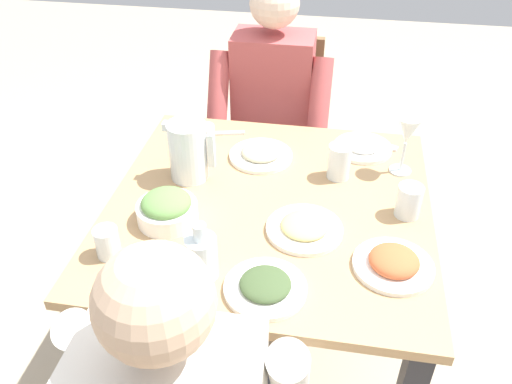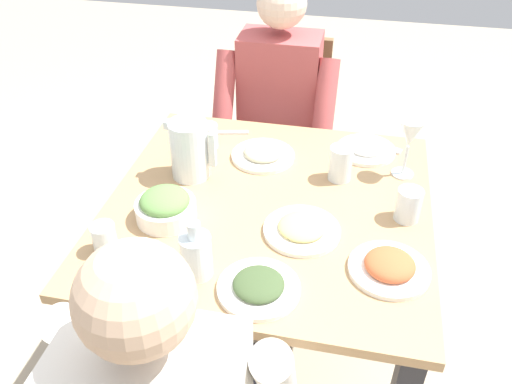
{
  "view_description": "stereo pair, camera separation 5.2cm",
  "coord_description": "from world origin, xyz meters",
  "views": [
    {
      "loc": [
        0.17,
        -1.25,
        1.7
      ],
      "look_at": [
        -0.05,
        0.05,
        0.73
      ],
      "focal_mm": 37.22,
      "sensor_mm": 36.0,
      "label": 1
    },
    {
      "loc": [
        0.22,
        -1.24,
        1.7
      ],
      "look_at": [
        -0.05,
        0.05,
        0.73
      ],
      "focal_mm": 37.22,
      "sensor_mm": 36.0,
      "label": 2
    }
  ],
  "objects": [
    {
      "name": "water_pitcher",
      "position": [
        -0.27,
        0.09,
        0.83
      ],
      "size": [
        0.16,
        0.12,
        0.19
      ],
      "color": "silver",
      "rests_on": "dining_table"
    },
    {
      "name": "water_glass_center",
      "position": [
        -0.26,
        0.27,
        0.78
      ],
      "size": [
        0.07,
        0.07,
        0.09
      ],
      "primitive_type": "cylinder",
      "color": "silver",
      "rests_on": "dining_table"
    },
    {
      "name": "chair_far",
      "position": [
        -0.1,
        0.85,
        0.51
      ],
      "size": [
        0.4,
        0.4,
        0.9
      ],
      "color": "brown",
      "rests_on": "ground_plane"
    },
    {
      "name": "plate_fries",
      "position": [
        0.12,
        -0.11,
        0.75
      ],
      "size": [
        0.21,
        0.21,
        0.04
      ],
      "color": "white",
      "rests_on": "dining_table"
    },
    {
      "name": "water_glass_near_right",
      "position": [
        0.4,
        0.01,
        0.78
      ],
      "size": [
        0.07,
        0.07,
        0.1
      ],
      "primitive_type": "cylinder",
      "color": "silver",
      "rests_on": "dining_table"
    },
    {
      "name": "oil_carafe",
      "position": [
        -0.12,
        -0.33,
        0.79
      ],
      "size": [
        0.08,
        0.08,
        0.16
      ],
      "color": "silver",
      "rests_on": "dining_table"
    },
    {
      "name": "water_glass_far_right",
      "position": [
        -0.38,
        -0.3,
        0.78
      ],
      "size": [
        0.06,
        0.06,
        0.09
      ],
      "primitive_type": "cylinder",
      "color": "silver",
      "rests_on": "dining_table"
    },
    {
      "name": "dining_table",
      "position": [
        0.0,
        0.0,
        0.62
      ],
      "size": [
        0.96,
        0.96,
        0.73
      ],
      "color": "tan",
      "rests_on": "ground_plane"
    },
    {
      "name": "wine_glass",
      "position": [
        0.39,
        0.24,
        0.88
      ],
      "size": [
        0.08,
        0.08,
        0.2
      ],
      "color": "silver",
      "rests_on": "dining_table"
    },
    {
      "name": "plate_rice_curry",
      "position": [
        0.36,
        -0.22,
        0.75
      ],
      "size": [
        0.21,
        0.21,
        0.05
      ],
      "color": "white",
      "rests_on": "dining_table"
    },
    {
      "name": "knife_near",
      "position": [
        -0.24,
        0.37,
        0.74
      ],
      "size": [
        0.18,
        0.06,
        0.01
      ],
      "primitive_type": "cube",
      "rotation": [
        0.0,
        0.0,
        0.23
      ],
      "color": "silver",
      "rests_on": "dining_table"
    },
    {
      "name": "plate_dolmas",
      "position": [
        0.04,
        -0.35,
        0.75
      ],
      "size": [
        0.21,
        0.21,
        0.04
      ],
      "color": "white",
      "rests_on": "dining_table"
    },
    {
      "name": "water_glass_near_left",
      "position": [
        0.2,
        0.17,
        0.79
      ],
      "size": [
        0.07,
        0.07,
        0.11
      ],
      "primitive_type": "cylinder",
      "color": "silver",
      "rests_on": "dining_table"
    },
    {
      "name": "ground_plane",
      "position": [
        0.0,
        0.0,
        0.0
      ],
      "size": [
        8.0,
        8.0,
        0.0
      ],
      "primitive_type": "plane",
      "color": "tan"
    },
    {
      "name": "diner_far",
      "position": [
        -0.1,
        0.65,
        0.66
      ],
      "size": [
        0.48,
        0.53,
        1.19
      ],
      "color": "#B24C4C",
      "rests_on": "ground_plane"
    },
    {
      "name": "plate_yoghurt",
      "position": [
        0.27,
        0.35,
        0.75
      ],
      "size": [
        0.2,
        0.2,
        0.05
      ],
      "color": "white",
      "rests_on": "dining_table"
    },
    {
      "name": "plate_beans",
      "position": [
        -0.06,
        0.24,
        0.75
      ],
      "size": [
        0.21,
        0.21,
        0.04
      ],
      "color": "white",
      "rests_on": "dining_table"
    },
    {
      "name": "fork_near",
      "position": [
        0.31,
        0.4,
        0.74
      ],
      "size": [
        0.17,
        0.09,
        0.01
      ],
      "primitive_type": "cube",
      "rotation": [
        0.0,
        0.0,
        -0.4
      ],
      "color": "silver",
      "rests_on": "dining_table"
    },
    {
      "name": "salad_bowl",
      "position": [
        -0.27,
        -0.13,
        0.78
      ],
      "size": [
        0.17,
        0.17,
        0.09
      ],
      "color": "white",
      "rests_on": "dining_table"
    }
  ]
}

